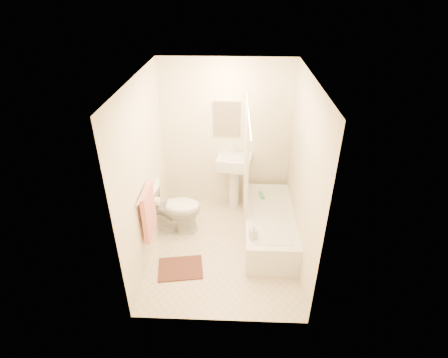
{
  "coord_description": "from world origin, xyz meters",
  "views": [
    {
      "loc": [
        0.17,
        -3.79,
        3.37
      ],
      "look_at": [
        0.0,
        0.25,
        1.0
      ],
      "focal_mm": 28.0,
      "sensor_mm": 36.0,
      "label": 1
    }
  ],
  "objects_px": {
    "soap_bottle": "(253,232)",
    "toilet": "(174,208)",
    "bathtub": "(269,226)",
    "sink": "(234,180)",
    "bath_mat": "(180,268)"
  },
  "relations": [
    {
      "from": "sink",
      "to": "bathtub",
      "type": "distance_m",
      "value": 0.99
    },
    {
      "from": "soap_bottle",
      "to": "toilet",
      "type": "bearing_deg",
      "value": 148.65
    },
    {
      "from": "bathtub",
      "to": "bath_mat",
      "type": "distance_m",
      "value": 1.4
    },
    {
      "from": "sink",
      "to": "bathtub",
      "type": "bearing_deg",
      "value": -48.24
    },
    {
      "from": "bathtub",
      "to": "toilet",
      "type": "bearing_deg",
      "value": 174.17
    },
    {
      "from": "toilet",
      "to": "bathtub",
      "type": "distance_m",
      "value": 1.42
    },
    {
      "from": "toilet",
      "to": "bath_mat",
      "type": "distance_m",
      "value": 0.94
    },
    {
      "from": "sink",
      "to": "bath_mat",
      "type": "height_order",
      "value": "sink"
    },
    {
      "from": "bath_mat",
      "to": "soap_bottle",
      "type": "distance_m",
      "value": 1.1
    },
    {
      "from": "toilet",
      "to": "bathtub",
      "type": "xyz_separation_m",
      "value": [
        1.4,
        -0.14,
        -0.17
      ]
    },
    {
      "from": "sink",
      "to": "soap_bottle",
      "type": "xyz_separation_m",
      "value": [
        0.27,
        -1.35,
        0.04
      ]
    },
    {
      "from": "bathtub",
      "to": "bath_mat",
      "type": "xyz_separation_m",
      "value": [
        -1.2,
        -0.69,
        -0.21
      ]
    },
    {
      "from": "bathtub",
      "to": "bath_mat",
      "type": "height_order",
      "value": "bathtub"
    },
    {
      "from": "sink",
      "to": "toilet",
      "type": "bearing_deg",
      "value": -135.11
    },
    {
      "from": "toilet",
      "to": "bath_mat",
      "type": "xyz_separation_m",
      "value": [
        0.2,
        -0.83,
        -0.39
      ]
    }
  ]
}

